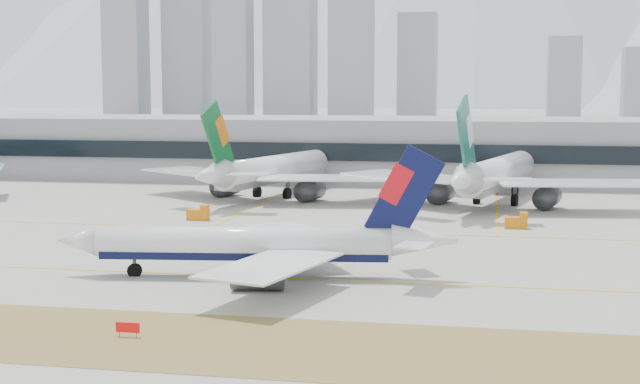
% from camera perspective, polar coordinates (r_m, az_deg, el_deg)
% --- Properties ---
extents(ground, '(3000.00, 3000.00, 0.00)m').
position_cam_1_polar(ground, '(108.31, -0.80, -5.03)').
color(ground, '#A29F97').
rests_on(ground, ground).
extents(taxiing_airliner, '(47.07, 40.62, 15.83)m').
position_cam_1_polar(taxiing_airliner, '(103.66, -3.94, -3.42)').
color(taxiing_airliner, white).
rests_on(taxiing_airliner, ground).
extents(widebody_eva, '(55.19, 55.04, 20.27)m').
position_cam_1_polar(widebody_eva, '(180.29, -3.24, 1.31)').
color(widebody_eva, white).
rests_on(widebody_eva, ground).
extents(widebody_cathay, '(58.18, 57.97, 21.33)m').
position_cam_1_polar(widebody_cathay, '(171.68, 11.12, 1.04)').
color(widebody_cathay, white).
rests_on(widebody_cathay, ground).
extents(terminal, '(280.00, 43.10, 15.00)m').
position_cam_1_polar(terminal, '(220.27, 5.26, 2.79)').
color(terminal, gray).
rests_on(terminal, ground).
extents(hold_sign_left, '(2.20, 0.15, 1.35)m').
position_cam_1_polar(hold_sign_left, '(81.06, -12.21, -8.49)').
color(hold_sign_left, red).
rests_on(hold_sign_left, ground).
extents(gse_c, '(3.55, 2.00, 2.60)m').
position_cam_1_polar(gse_c, '(144.07, 12.50, -1.88)').
color(gse_c, orange).
rests_on(gse_c, ground).
extents(gse_b, '(3.55, 2.00, 2.60)m').
position_cam_1_polar(gse_b, '(151.09, -7.76, -1.40)').
color(gse_b, orange).
rests_on(gse_b, ground).
extents(city_skyline, '(342.00, 49.80, 140.00)m').
position_cam_1_polar(city_skyline, '(572.61, -2.11, 9.31)').
color(city_skyline, gray).
rests_on(city_skyline, ground).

